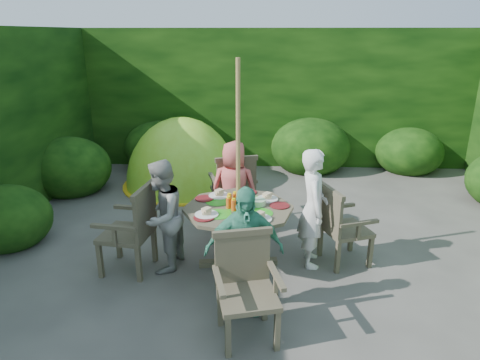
{
  "coord_description": "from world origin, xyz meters",
  "views": [
    {
      "loc": [
        -0.33,
        -4.33,
        2.42
      ],
      "look_at": [
        -0.55,
        0.21,
        0.85
      ],
      "focal_mm": 32.0,
      "sensor_mm": 36.0,
      "label": 1
    }
  ],
  "objects_px": {
    "patio_table": "(239,217)",
    "garden_chair_back": "(234,188)",
    "garden_chair_right": "(340,225)",
    "child_right": "(313,208)",
    "garden_chair_left": "(133,228)",
    "garden_chair_front": "(246,285)",
    "child_left": "(162,216)",
    "dome_tent": "(183,184)",
    "child_back": "(234,189)",
    "parasol_pole": "(238,170)",
    "child_front": "(244,251)"
  },
  "relations": [
    {
      "from": "garden_chair_front",
      "to": "child_front",
      "type": "height_order",
      "value": "child_front"
    },
    {
      "from": "garden_chair_front",
      "to": "garden_chair_left",
      "type": "bearing_deg",
      "value": 128.0
    },
    {
      "from": "child_back",
      "to": "child_front",
      "type": "height_order",
      "value": "child_front"
    },
    {
      "from": "garden_chair_right",
      "to": "child_front",
      "type": "relative_size",
      "value": 0.71
    },
    {
      "from": "child_right",
      "to": "garden_chair_front",
      "type": "bearing_deg",
      "value": 149.26
    },
    {
      "from": "patio_table",
      "to": "garden_chair_right",
      "type": "distance_m",
      "value": 1.11
    },
    {
      "from": "garden_chair_right",
      "to": "child_right",
      "type": "height_order",
      "value": "child_right"
    },
    {
      "from": "dome_tent",
      "to": "garden_chair_right",
      "type": "bearing_deg",
      "value": -61.93
    },
    {
      "from": "child_front",
      "to": "dome_tent",
      "type": "xyz_separation_m",
      "value": [
        -1.16,
        3.37,
        -0.6
      ]
    },
    {
      "from": "patio_table",
      "to": "garden_chair_left",
      "type": "height_order",
      "value": "garden_chair_left"
    },
    {
      "from": "patio_table",
      "to": "child_right",
      "type": "relative_size",
      "value": 1.01
    },
    {
      "from": "garden_chair_front",
      "to": "child_back",
      "type": "relative_size",
      "value": 0.71
    },
    {
      "from": "child_front",
      "to": "dome_tent",
      "type": "bearing_deg",
      "value": 100.25
    },
    {
      "from": "garden_chair_left",
      "to": "garden_chair_front",
      "type": "bearing_deg",
      "value": 59.97
    },
    {
      "from": "patio_table",
      "to": "child_back",
      "type": "distance_m",
      "value": 0.8
    },
    {
      "from": "patio_table",
      "to": "garden_chair_right",
      "type": "height_order",
      "value": "garden_chair_right"
    },
    {
      "from": "garden_chair_left",
      "to": "garden_chair_back",
      "type": "relative_size",
      "value": 0.99
    },
    {
      "from": "patio_table",
      "to": "garden_chair_back",
      "type": "bearing_deg",
      "value": 96.12
    },
    {
      "from": "garden_chair_right",
      "to": "child_front",
      "type": "height_order",
      "value": "child_front"
    },
    {
      "from": "parasol_pole",
      "to": "garden_chair_front",
      "type": "distance_m",
      "value": 1.28
    },
    {
      "from": "patio_table",
      "to": "garden_chair_front",
      "type": "distance_m",
      "value": 1.11
    },
    {
      "from": "garden_chair_back",
      "to": "dome_tent",
      "type": "relative_size",
      "value": 0.41
    },
    {
      "from": "patio_table",
      "to": "child_right",
      "type": "xyz_separation_m",
      "value": [
        0.79,
        0.09,
        0.07
      ]
    },
    {
      "from": "child_right",
      "to": "child_back",
      "type": "bearing_deg",
      "value": 50.49
    },
    {
      "from": "garden_chair_left",
      "to": "child_front",
      "type": "xyz_separation_m",
      "value": [
        1.18,
        -0.65,
        0.11
      ]
    },
    {
      "from": "child_right",
      "to": "child_front",
      "type": "distance_m",
      "value": 1.13
    },
    {
      "from": "garden_chair_right",
      "to": "dome_tent",
      "type": "bearing_deg",
      "value": 21.49
    },
    {
      "from": "garden_chair_left",
      "to": "dome_tent",
      "type": "height_order",
      "value": "dome_tent"
    },
    {
      "from": "garden_chair_right",
      "to": "child_back",
      "type": "distance_m",
      "value": 1.38
    },
    {
      "from": "garden_chair_back",
      "to": "child_right",
      "type": "xyz_separation_m",
      "value": [
        0.91,
        -1.0,
        0.16
      ]
    },
    {
      "from": "child_left",
      "to": "garden_chair_back",
      "type": "bearing_deg",
      "value": 160.86
    },
    {
      "from": "garden_chair_right",
      "to": "garden_chair_left",
      "type": "bearing_deg",
      "value": 77.04
    },
    {
      "from": "patio_table",
      "to": "garden_chair_left",
      "type": "bearing_deg",
      "value": -172.18
    },
    {
      "from": "garden_chair_left",
      "to": "garden_chair_back",
      "type": "bearing_deg",
      "value": 149.86
    },
    {
      "from": "garden_chair_front",
      "to": "child_back",
      "type": "distance_m",
      "value": 1.91
    },
    {
      "from": "parasol_pole",
      "to": "garden_chair_front",
      "type": "height_order",
      "value": "parasol_pole"
    },
    {
      "from": "child_right",
      "to": "child_left",
      "type": "bearing_deg",
      "value": 95.49
    },
    {
      "from": "child_right",
      "to": "dome_tent",
      "type": "distance_m",
      "value": 3.17
    },
    {
      "from": "child_left",
      "to": "garden_chair_left",
      "type": "bearing_deg",
      "value": -68.65
    },
    {
      "from": "garden_chair_left",
      "to": "child_front",
      "type": "distance_m",
      "value": 1.35
    },
    {
      "from": "parasol_pole",
      "to": "child_left",
      "type": "distance_m",
      "value": 0.94
    },
    {
      "from": "garden_chair_right",
      "to": "garden_chair_front",
      "type": "distance_m",
      "value": 1.56
    },
    {
      "from": "garden_chair_front",
      "to": "child_right",
      "type": "height_order",
      "value": "child_right"
    },
    {
      "from": "child_left",
      "to": "dome_tent",
      "type": "relative_size",
      "value": 0.53
    },
    {
      "from": "garden_chair_left",
      "to": "child_right",
      "type": "bearing_deg",
      "value": 105.39
    },
    {
      "from": "patio_table",
      "to": "child_left",
      "type": "distance_m",
      "value": 0.8
    },
    {
      "from": "garden_chair_left",
      "to": "child_left",
      "type": "bearing_deg",
      "value": 108.7
    },
    {
      "from": "child_back",
      "to": "garden_chair_right",
      "type": "bearing_deg",
      "value": 156.04
    },
    {
      "from": "patio_table",
      "to": "garden_chair_front",
      "type": "bearing_deg",
      "value": -84.01
    },
    {
      "from": "garden_chair_back",
      "to": "child_right",
      "type": "distance_m",
      "value": 1.36
    }
  ]
}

